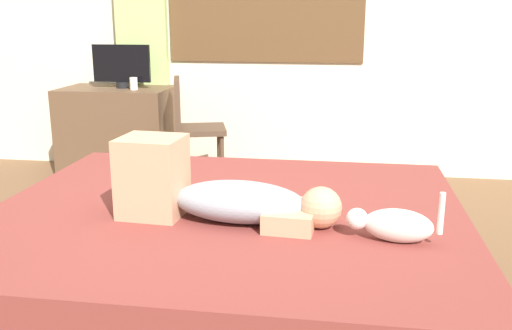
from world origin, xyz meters
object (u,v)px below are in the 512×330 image
object	(u,v)px
bed	(228,259)
person_lying	(216,193)
tv_monitor	(122,66)
chair_by_desk	(191,124)
desk	(119,132)
cup	(134,84)
cat	(393,224)

from	to	relation	value
bed	person_lying	size ratio (longest dim) A/B	2.29
tv_monitor	chair_by_desk	world-z (taller)	tv_monitor
desk	tv_monitor	distance (m)	0.56
desk	chair_by_desk	world-z (taller)	chair_by_desk
bed	desk	size ratio (longest dim) A/B	2.39
cup	person_lying	bearing A→B (deg)	-61.65
person_lying	desk	distance (m)	2.61
desk	chair_by_desk	xyz separation A→B (m)	(0.70, -0.25, 0.14)
person_lying	desk	bearing A→B (deg)	121.09
cat	chair_by_desk	bearing A→B (deg)	122.78
bed	desk	distance (m)	2.49
desk	tv_monitor	world-z (taller)	tv_monitor
cat	tv_monitor	distance (m)	3.12
desk	cup	distance (m)	0.47
tv_monitor	cup	size ratio (longest dim) A/B	4.91
desk	chair_by_desk	size ratio (longest dim) A/B	1.05
bed	person_lying	world-z (taller)	person_lying
bed	cat	bearing A→B (deg)	-21.91
cup	chair_by_desk	world-z (taller)	chair_by_desk
desk	bed	bearing A→B (deg)	-56.88
desk	cup	world-z (taller)	cup
person_lying	cat	xyz separation A→B (m)	(0.71, -0.13, -0.05)
chair_by_desk	person_lying	bearing A→B (deg)	-71.92
tv_monitor	cup	world-z (taller)	tv_monitor
chair_by_desk	cup	bearing A→B (deg)	162.32
person_lying	tv_monitor	size ratio (longest dim) A/B	1.96
chair_by_desk	desk	bearing A→B (deg)	160.18
cat	person_lying	bearing A→B (deg)	169.38
tv_monitor	cup	xyz separation A→B (m)	(0.13, -0.09, -0.13)
desk	tv_monitor	size ratio (longest dim) A/B	1.87
cat	cup	size ratio (longest dim) A/B	3.63
person_lying	cup	xyz separation A→B (m)	(-1.15, 2.14, 0.19)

